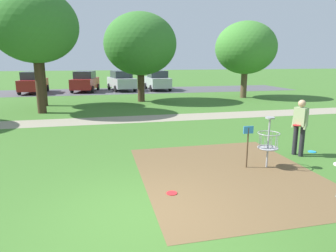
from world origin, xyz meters
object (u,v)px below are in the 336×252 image
tree_near_right (39,38)px  parked_car_leftmost (33,82)px  player_throwing (300,124)px  frisbee_near_basket (172,193)px  parked_car_center_right (121,81)px  disc_golf_basket (266,140)px  tree_near_left (35,26)px  tree_mid_left (140,44)px  parked_car_rightmost (157,80)px  frisbee_far_left (312,152)px  parked_car_center_left (85,81)px  tree_mid_right (246,48)px

tree_near_right → parked_car_leftmost: (-2.10, 8.11, -3.20)m
player_throwing → frisbee_near_basket: (-4.39, -1.78, -0.96)m
parked_car_center_right → disc_golf_basket: bearing=-84.4°
tree_near_left → parked_car_center_right: tree_near_left is taller
tree_mid_left → parked_car_rightmost: 8.68m
tree_mid_left → parked_car_leftmost: bearing=138.3°
frisbee_near_basket → disc_golf_basket: bearing=20.3°
tree_mid_left → disc_golf_basket: bearing=-84.2°
player_throwing → parked_car_center_right: 21.53m
disc_golf_basket → frisbee_far_left: (2.20, 0.90, -0.74)m
player_throwing → parked_car_center_right: size_ratio=0.38×
tree_mid_left → parked_car_center_left: tree_mid_left is taller
tree_mid_right → parked_car_center_right: 11.90m
frisbee_near_basket → parked_car_leftmost: parked_car_leftmost is taller
disc_golf_basket → tree_near_right: 15.71m
frisbee_near_basket → parked_car_leftmost: size_ratio=0.06×
disc_golf_basket → player_throwing: (1.53, 0.72, 0.21)m
disc_golf_basket → parked_car_rightmost: parked_car_rightmost is taller
frisbee_far_left → tree_near_right: tree_near_right is taller
disc_golf_basket → parked_car_center_right: (-2.15, 21.93, 0.17)m
tree_near_right → frisbee_far_left: bearing=-51.4°
tree_mid_left → tree_mid_right: (7.95, 0.36, -0.17)m
frisbee_near_basket → parked_car_center_right: (0.70, 22.99, 0.91)m
parked_car_center_left → parked_car_center_right: size_ratio=1.00×
tree_near_right → tree_mid_left: size_ratio=0.95×
player_throwing → parked_car_rightmost: bearing=90.8°
frisbee_far_left → parked_car_center_right: 21.50m
frisbee_far_left → parked_car_leftmost: 23.75m
disc_golf_basket → tree_mid_left: tree_mid_left is taller
tree_mid_left → parked_car_rightmost: bearing=71.0°
frisbee_near_basket → tree_near_right: (-4.83, 14.34, 4.12)m
disc_golf_basket → tree_mid_right: bearing=65.4°
disc_golf_basket → parked_car_center_right: 22.04m
frisbee_near_basket → tree_near_right: size_ratio=0.04×
frisbee_near_basket → tree_near_right: bearing=108.6°
tree_mid_right → parked_car_center_right: size_ratio=1.27×
player_throwing → parked_car_leftmost: (-11.31, 20.67, -0.05)m
player_throwing → frisbee_far_left: player_throwing is taller
tree_mid_right → tree_near_left: bearing=-164.7°
frisbee_far_left → tree_near_left: bearing=135.0°
disc_golf_basket → tree_mid_right: 15.99m
tree_near_right → parked_car_leftmost: bearing=104.5°
player_throwing → parked_car_center_right: (-3.69, 21.21, -0.05)m
parked_car_center_right → parked_car_rightmost: 3.41m
frisbee_near_basket → tree_mid_right: size_ratio=0.04×
tree_mid_right → parked_car_center_right: (-8.69, 7.64, -2.78)m
parked_car_rightmost → disc_golf_basket: bearing=-93.3°
tree_mid_right → disc_golf_basket: bearing=-114.6°
tree_near_left → parked_car_leftmost: (-2.41, 10.90, -3.63)m
tree_mid_left → tree_mid_right: tree_mid_left is taller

